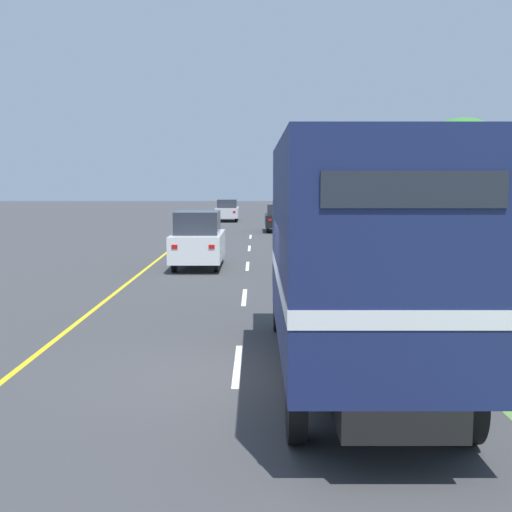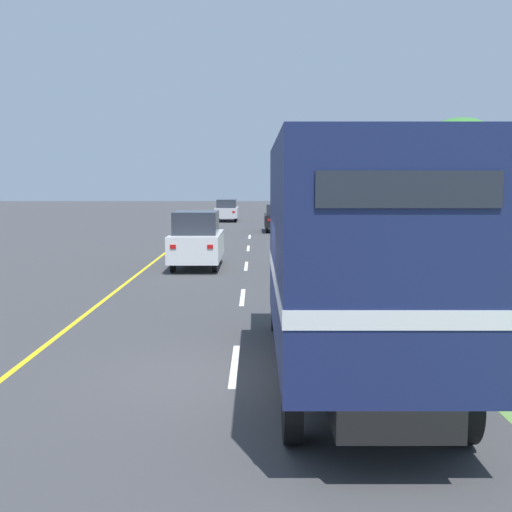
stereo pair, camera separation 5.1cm
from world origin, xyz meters
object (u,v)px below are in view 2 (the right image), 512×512
at_px(horse_trailer_truck, 354,253).
at_px(lead_car_silver_ahead, 230,210).
at_px(roadside_tree_mid, 462,172).
at_px(lead_car_black_ahead, 281,217).
at_px(lead_car_white, 200,240).
at_px(highway_sign, 504,251).

bearing_deg(horse_trailer_truck, lead_car_silver_ahead, 95.17).
bearing_deg(roadside_tree_mid, lead_car_black_ahead, 109.30).
xyz_separation_m(lead_car_white, lead_car_black_ahead, (3.62, 17.70, -0.13)).
distance_m(lead_car_white, roadside_tree_mid, 10.02).
bearing_deg(lead_car_black_ahead, lead_car_white, -101.56).
bearing_deg(highway_sign, horse_trailer_truck, -132.11).
bearing_deg(highway_sign, lead_car_black_ahead, 98.59).
bearing_deg(lead_car_white, horse_trailer_truck, -75.08).
height_order(lead_car_white, roadside_tree_mid, roadside_tree_mid).
height_order(lead_car_black_ahead, roadside_tree_mid, roadside_tree_mid).
bearing_deg(roadside_tree_mid, lead_car_white, -177.93).
bearing_deg(lead_car_white, lead_car_silver_ahead, 90.41).
bearing_deg(horse_trailer_truck, highway_sign, 47.89).
height_order(lead_car_white, lead_car_silver_ahead, lead_car_white).
relative_size(horse_trailer_truck, lead_car_black_ahead, 2.07).
relative_size(lead_car_black_ahead, roadside_tree_mid, 0.70).
bearing_deg(lead_car_white, highway_sign, -50.15).
height_order(horse_trailer_truck, roadside_tree_mid, roadside_tree_mid).
bearing_deg(roadside_tree_mid, highway_sign, -101.86).
relative_size(lead_car_silver_ahead, highway_sign, 1.66).
relative_size(lead_car_white, lead_car_black_ahead, 1.03).
bearing_deg(horse_trailer_truck, lead_car_white, 104.92).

